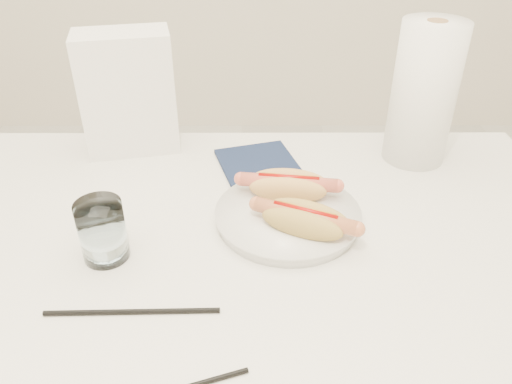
{
  "coord_description": "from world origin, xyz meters",
  "views": [
    {
      "loc": [
        0.07,
        -0.56,
        1.23
      ],
      "look_at": [
        0.07,
        0.06,
        0.82
      ],
      "focal_mm": 35.45,
      "sensor_mm": 36.0,
      "label": 1
    }
  ],
  "objects_px": {
    "table": "(208,287)",
    "napkin_box": "(128,93)",
    "water_glass": "(102,231)",
    "paper_towel_roll": "(424,94)",
    "hotdog_left": "(288,186)",
    "hotdog_right": "(305,220)",
    "plate": "(288,217)"
  },
  "relations": [
    {
      "from": "table",
      "to": "napkin_box",
      "type": "xyz_separation_m",
      "value": [
        -0.17,
        0.34,
        0.17
      ]
    },
    {
      "from": "water_glass",
      "to": "paper_towel_roll",
      "type": "xyz_separation_m",
      "value": [
        0.52,
        0.29,
        0.08
      ]
    },
    {
      "from": "water_glass",
      "to": "paper_towel_roll",
      "type": "height_order",
      "value": "paper_towel_roll"
    },
    {
      "from": "hotdog_left",
      "to": "paper_towel_roll",
      "type": "distance_m",
      "value": 0.31
    },
    {
      "from": "water_glass",
      "to": "napkin_box",
      "type": "distance_m",
      "value": 0.34
    },
    {
      "from": "table",
      "to": "paper_towel_roll",
      "type": "distance_m",
      "value": 0.51
    },
    {
      "from": "table",
      "to": "hotdog_right",
      "type": "relative_size",
      "value": 7.93
    },
    {
      "from": "hotdog_left",
      "to": "hotdog_right",
      "type": "bearing_deg",
      "value": -70.44
    },
    {
      "from": "napkin_box",
      "to": "table",
      "type": "bearing_deg",
      "value": -75.64
    },
    {
      "from": "hotdog_left",
      "to": "table",
      "type": "bearing_deg",
      "value": -125.6
    },
    {
      "from": "table",
      "to": "napkin_box",
      "type": "bearing_deg",
      "value": 116.33
    },
    {
      "from": "hotdog_left",
      "to": "hotdog_right",
      "type": "height_order",
      "value": "same"
    },
    {
      "from": "hotdog_left",
      "to": "napkin_box",
      "type": "bearing_deg",
      "value": 152.73
    },
    {
      "from": "hotdog_right",
      "to": "water_glass",
      "type": "relative_size",
      "value": 1.67
    },
    {
      "from": "hotdog_left",
      "to": "hotdog_right",
      "type": "xyz_separation_m",
      "value": [
        0.02,
        -0.09,
        -0.0
      ]
    },
    {
      "from": "table",
      "to": "hotdog_left",
      "type": "distance_m",
      "value": 0.21
    },
    {
      "from": "hotdog_left",
      "to": "napkin_box",
      "type": "relative_size",
      "value": 0.69
    },
    {
      "from": "plate",
      "to": "hotdog_left",
      "type": "bearing_deg",
      "value": 86.56
    },
    {
      "from": "plate",
      "to": "paper_towel_roll",
      "type": "relative_size",
      "value": 0.86
    },
    {
      "from": "table",
      "to": "napkin_box",
      "type": "relative_size",
      "value": 5.25
    },
    {
      "from": "plate",
      "to": "paper_towel_roll",
      "type": "height_order",
      "value": "paper_towel_roll"
    },
    {
      "from": "hotdog_left",
      "to": "hotdog_right",
      "type": "relative_size",
      "value": 1.04
    },
    {
      "from": "plate",
      "to": "hotdog_left",
      "type": "relative_size",
      "value": 1.4
    },
    {
      "from": "plate",
      "to": "water_glass",
      "type": "distance_m",
      "value": 0.28
    },
    {
      "from": "hotdog_right",
      "to": "napkin_box",
      "type": "height_order",
      "value": "napkin_box"
    },
    {
      "from": "plate",
      "to": "napkin_box",
      "type": "bearing_deg",
      "value": 138.72
    },
    {
      "from": "hotdog_left",
      "to": "water_glass",
      "type": "relative_size",
      "value": 1.73
    },
    {
      "from": "plate",
      "to": "water_glass",
      "type": "relative_size",
      "value": 2.43
    },
    {
      "from": "water_glass",
      "to": "paper_towel_roll",
      "type": "relative_size",
      "value": 0.35
    },
    {
      "from": "hotdog_left",
      "to": "paper_towel_roll",
      "type": "xyz_separation_m",
      "value": [
        0.25,
        0.16,
        0.09
      ]
    },
    {
      "from": "hotdog_right",
      "to": "napkin_box",
      "type": "xyz_separation_m",
      "value": [
        -0.31,
        0.3,
        0.08
      ]
    },
    {
      "from": "water_glass",
      "to": "napkin_box",
      "type": "xyz_separation_m",
      "value": [
        -0.02,
        0.34,
        0.07
      ]
    }
  ]
}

